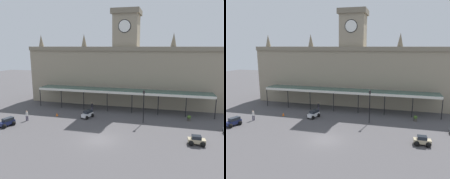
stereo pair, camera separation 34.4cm
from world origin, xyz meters
TOP-DOWN VIEW (x-y plane):
  - ground_plane at (0.00, 0.00)m, footprint 140.00×140.00m
  - station_building at (-0.00, 19.01)m, footprint 40.74×6.27m
  - entrance_canopy at (0.00, 13.64)m, footprint 32.60×3.26m
  - car_navy_estate at (-15.01, 1.32)m, footprint 1.96×2.42m
  - car_white_estate at (-4.57, 7.96)m, footprint 1.96×2.42m
  - car_beige_sedan at (12.02, 1.58)m, footprint 2.06×1.54m
  - pedestrian_beside_cars at (-13.60, 4.18)m, footprint 0.34×0.34m
  - pedestrian_near_entrance at (-5.06, 11.75)m, footprint 0.34×0.36m
  - victorian_lamppost at (4.86, 7.72)m, footprint 0.30×0.30m
  - traffic_cone at (-10.03, 7.50)m, footprint 0.40×0.40m
  - planter_near_kerb at (11.99, 10.43)m, footprint 0.60×0.60m

SIDE VIEW (x-z plane):
  - ground_plane at x=0.00m, z-range 0.00..0.00m
  - traffic_cone at x=-10.03m, z-range 0.00..0.56m
  - planter_near_kerb at x=11.99m, z-range 0.01..0.97m
  - car_beige_sedan at x=12.02m, z-range -0.09..1.10m
  - car_navy_estate at x=-15.01m, z-range -0.07..1.20m
  - car_white_estate at x=-4.57m, z-range -0.07..1.20m
  - pedestrian_beside_cars at x=-13.60m, z-range 0.07..1.74m
  - pedestrian_near_entrance at x=-5.06m, z-range 0.07..1.74m
  - victorian_lamppost at x=4.86m, z-range 0.62..5.97m
  - entrance_canopy at x=0.00m, z-range 1.81..5.74m
  - station_building at x=0.00m, z-range -2.98..16.00m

